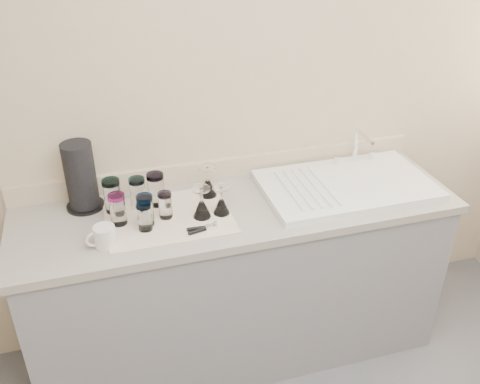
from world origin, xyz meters
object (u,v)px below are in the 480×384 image
object	(u,v)px
tumbler_cyan	(138,193)
tumbler_blue	(146,210)
tumbler_teal	(112,196)
tumbler_lavender	(165,205)
sink_unit	(346,185)
goblet_front_right	(221,204)
tumbler_magenta	(118,209)
goblet_back_right	(208,186)
white_mug	(104,237)
tumbler_extra	(145,217)
goblet_front_left	(202,207)
tumbler_purple	(156,189)
paper_towel_roll	(81,177)
can_opener	(202,229)

from	to	relation	value
tumbler_cyan	tumbler_blue	distance (m)	0.15
tumbler_teal	tumbler_blue	world-z (taller)	tumbler_teal
tumbler_lavender	sink_unit	bearing A→B (deg)	1.17
goblet_front_right	tumbler_magenta	bearing A→B (deg)	174.21
tumbler_magenta	tumbler_lavender	xyz separation A→B (m)	(0.20, -0.01, -0.01)
goblet_back_right	white_mug	world-z (taller)	goblet_back_right
tumbler_blue	tumbler_teal	bearing A→B (deg)	130.07
tumbler_extra	goblet_front_right	world-z (taller)	goblet_front_right
sink_unit	tumbler_magenta	size ratio (longest dim) A/B	5.70
sink_unit	goblet_front_right	bearing A→B (deg)	-175.00
goblet_back_right	goblet_front_left	size ratio (longest dim) A/B	1.03
tumbler_extra	goblet_front_right	distance (m)	0.35
tumbler_magenta	tumbler_lavender	bearing A→B (deg)	-2.05
goblet_back_right	goblet_front_left	xyz separation A→B (m)	(-0.07, -0.18, -0.00)
sink_unit	white_mug	bearing A→B (deg)	-172.55
tumbler_purple	goblet_front_right	size ratio (longest dim) A/B	1.16
tumbler_purple	goblet_front_left	distance (m)	0.24
tumbler_teal	tumbler_lavender	world-z (taller)	tumbler_teal
tumbler_cyan	tumbler_purple	xyz separation A→B (m)	(0.08, 0.00, 0.00)
tumbler_blue	white_mug	distance (m)	0.21
tumbler_magenta	tumbler_extra	size ratio (longest dim) A/B	1.14
tumbler_purple	goblet_back_right	size ratio (longest dim) A/B	1.04
sink_unit	tumbler_magenta	world-z (taller)	sink_unit
tumbler_teal	tumbler_magenta	bearing A→B (deg)	-83.32
paper_towel_roll	tumbler_teal	bearing A→B (deg)	-34.52
tumbler_cyan	goblet_back_right	xyz separation A→B (m)	(0.33, 0.01, -0.02)
tumbler_teal	tumbler_cyan	xyz separation A→B (m)	(0.11, 0.00, -0.01)
tumbler_cyan	goblet_front_left	size ratio (longest dim) A/B	1.01
paper_towel_roll	tumbler_purple	bearing A→B (deg)	-14.40
tumbler_lavender	goblet_back_right	world-z (taller)	goblet_back_right
tumbler_cyan	paper_towel_roll	distance (m)	0.26
tumbler_lavender	goblet_back_right	bearing A→B (deg)	30.80
goblet_front_left	paper_towel_roll	xyz separation A→B (m)	(-0.50, 0.24, 0.10)
tumbler_teal	goblet_front_right	xyz separation A→B (m)	(0.46, -0.16, -0.03)
goblet_front_left	tumbler_cyan	bearing A→B (deg)	148.02
tumbler_purple	tumbler_blue	xyz separation A→B (m)	(-0.07, -0.15, -0.01)
sink_unit	tumbler_blue	xyz separation A→B (m)	(-0.98, -0.05, 0.06)
tumbler_cyan	paper_towel_roll	world-z (taller)	paper_towel_roll
tumbler_cyan	goblet_front_right	bearing A→B (deg)	-24.33
tumbler_teal	tumbler_cyan	size ratio (longest dim) A/B	1.08
tumbler_purple	tumbler_blue	size ratio (longest dim) A/B	1.11
sink_unit	tumbler_extra	size ratio (longest dim) A/B	6.49
sink_unit	can_opener	size ratio (longest dim) A/B	6.20
sink_unit	can_opener	xyz separation A→B (m)	(-0.76, -0.17, -0.00)
tumbler_blue	tumbler_extra	world-z (taller)	tumbler_blue
paper_towel_roll	goblet_front_left	bearing A→B (deg)	-26.22
goblet_front_left	goblet_front_right	bearing A→B (deg)	2.29
sink_unit	tumbler_extra	distance (m)	1.00
paper_towel_roll	goblet_back_right	bearing A→B (deg)	-6.89
tumbler_teal	tumbler_extra	world-z (taller)	tumbler_teal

